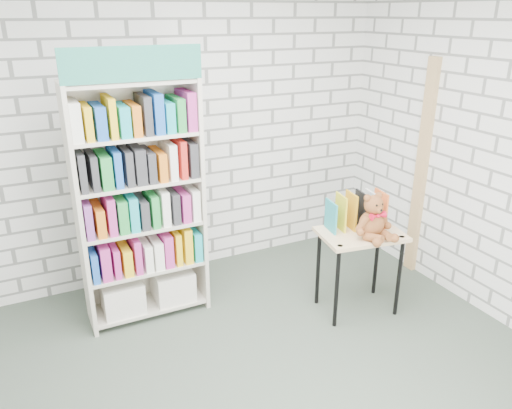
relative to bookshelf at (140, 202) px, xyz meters
name	(u,v)px	position (x,y,z in m)	size (l,w,h in m)	color
ground	(257,395)	(0.39, -1.36, -1.03)	(4.50, 4.50, 0.00)	#3D493D
room_shell	(257,143)	(0.39, -1.36, 0.76)	(4.52, 4.02, 2.81)	silver
bookshelf	(140,202)	(0.00, 0.00, 0.00)	(1.00, 0.39, 2.25)	beige
display_table	(360,244)	(1.66, -0.77, -0.39)	(0.75, 0.57, 0.74)	#D6AF80
table_books	(356,212)	(1.67, -0.66, -0.14)	(0.51, 0.28, 0.29)	teal
teddy_bear	(374,220)	(1.68, -0.89, -0.14)	(0.35, 0.32, 0.37)	brown
door_trim	(421,170)	(2.62, -0.41, 0.02)	(0.05, 0.12, 2.10)	tan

